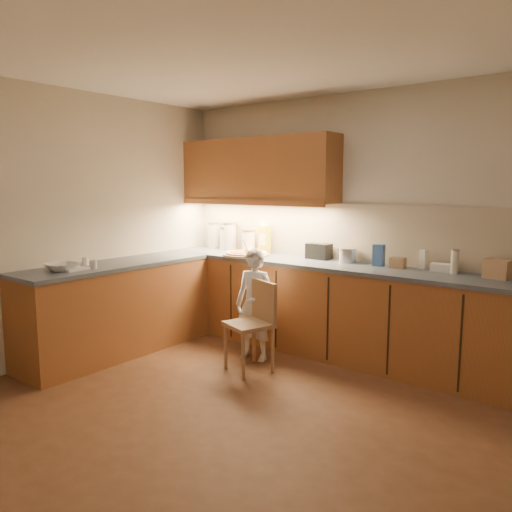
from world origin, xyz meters
name	(u,v)px	position (x,y,z in m)	size (l,w,h in m)	color
room	(240,187)	(0.00, 0.00, 1.68)	(4.54, 4.50, 2.62)	#54311C
l_counter	(249,307)	(-0.92, 1.25, 0.46)	(3.77, 2.62, 0.92)	#98592C
backsplash	(334,231)	(-0.38, 1.99, 1.21)	(3.75, 0.02, 0.58)	#B9AC8F
upper_cabinets	(257,170)	(-1.27, 1.82, 1.85)	(1.95, 0.36, 0.73)	#98592C
pizza_on_board	(246,254)	(-1.25, 1.60, 0.94)	(0.51, 0.51, 0.21)	tan
child	(255,305)	(-0.74, 1.10, 0.54)	(0.39, 0.26, 1.08)	white
wooden_chair	(255,319)	(-0.57, 0.88, 0.47)	(0.47, 0.47, 0.82)	#A78258
mixing_bowl	(62,267)	(-1.95, -0.18, 0.95)	(0.28, 0.28, 0.07)	silver
canister_a	(214,235)	(-1.97, 1.87, 1.08)	(0.16, 0.16, 0.32)	beige
canister_b	(226,238)	(-1.76, 1.85, 1.06)	(0.16, 0.16, 0.28)	silver
canister_c	(229,236)	(-1.72, 1.86, 1.09)	(0.18, 0.18, 0.33)	beige
canister_d	(249,241)	(-1.41, 1.85, 1.05)	(0.16, 0.16, 0.26)	white
oil_jug	(264,238)	(-1.21, 1.89, 1.09)	(0.13, 0.10, 0.37)	gold
toaster	(319,251)	(-0.49, 1.87, 1.00)	(0.26, 0.15, 0.17)	black
steel_pot	(347,255)	(-0.15, 1.85, 0.99)	(0.19, 0.19, 0.15)	silver
blue_box	(379,255)	(0.19, 1.83, 1.02)	(0.10, 0.07, 0.21)	#315293
card_box_a	(398,263)	(0.39, 1.82, 0.97)	(0.14, 0.10, 0.10)	tan
white_bottle	(423,260)	(0.59, 1.92, 1.01)	(0.06, 0.06, 0.18)	silver
flat_pack	(441,268)	(0.77, 1.88, 0.96)	(0.18, 0.12, 0.07)	white
tall_jar	(455,261)	(0.89, 1.84, 1.03)	(0.07, 0.07, 0.22)	silver
card_box_b	(498,269)	(1.24, 1.85, 1.00)	(0.20, 0.16, 0.16)	#A77F5A
dough_cloth	(70,268)	(-1.95, -0.10, 0.93)	(0.29, 0.23, 0.02)	silver
spice_jar_a	(85,261)	(-2.04, 0.12, 0.96)	(0.06, 0.06, 0.08)	white
spice_jar_b	(94,264)	(-1.82, 0.06, 0.96)	(0.06, 0.06, 0.08)	silver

